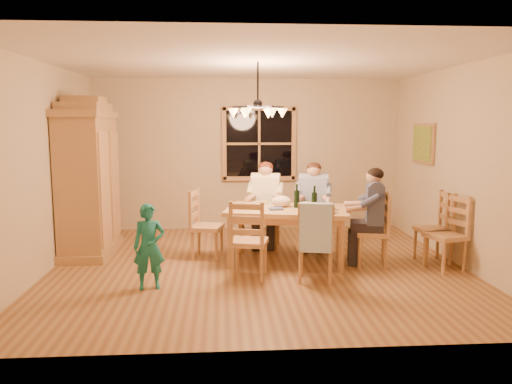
{
  "coord_description": "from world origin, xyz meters",
  "views": [
    {
      "loc": [
        -0.47,
        -6.52,
        1.94
      ],
      "look_at": [
        -0.02,
        0.1,
        1.0
      ],
      "focal_mm": 35.0,
      "sensor_mm": 36.0,
      "label": 1
    }
  ],
  "objects": [
    {
      "name": "napkin",
      "position": [
        0.25,
        0.09,
        0.78
      ],
      "size": [
        0.21,
        0.18,
        0.03
      ],
      "primitive_type": "cube",
      "rotation": [
        0.0,
        0.0,
        -0.22
      ],
      "color": "#4D5C8D",
      "rests_on": "dining_table"
    },
    {
      "name": "chair_spare_back",
      "position": [
        2.45,
        0.07,
        0.3
      ],
      "size": [
        0.45,
        0.47,
        0.99
      ],
      "rotation": [
        0.0,
        0.0,
        1.64
      ],
      "color": "#AD854C",
      "rests_on": "floor"
    },
    {
      "name": "wall_right",
      "position": [
        2.75,
        0.0,
        1.35
      ],
      "size": [
        0.02,
        5.0,
        2.7
      ],
      "primitive_type": "cube",
      "color": "beige",
      "rests_on": "floor"
    },
    {
      "name": "wine_glass_a",
      "position": [
        0.35,
        0.5,
        0.83
      ],
      "size": [
        0.06,
        0.06,
        0.14
      ],
      "primitive_type": "cylinder",
      "color": "silver",
      "rests_on": "dining_table"
    },
    {
      "name": "window",
      "position": [
        0.2,
        2.47,
        1.55
      ],
      "size": [
        1.3,
        0.06,
        1.3
      ],
      "color": "black",
      "rests_on": "wall_back"
    },
    {
      "name": "chair_end_left",
      "position": [
        -0.69,
        0.47,
        0.3
      ],
      "size": [
        0.51,
        0.52,
        0.99
      ],
      "rotation": [
        0.0,
        0.0,
        -1.79
      ],
      "color": "#AD854C",
      "rests_on": "floor"
    },
    {
      "name": "chair_end_right",
      "position": [
        1.56,
        -0.03,
        0.3
      ],
      "size": [
        0.51,
        0.52,
        0.99
      ],
      "rotation": [
        0.0,
        0.0,
        1.35
      ],
      "color": "#AD854C",
      "rests_on": "floor"
    },
    {
      "name": "wine_glass_b",
      "position": [
        1.0,
        0.25,
        0.83
      ],
      "size": [
        0.06,
        0.06,
        0.14
      ],
      "primitive_type": "cylinder",
      "color": "silver",
      "rests_on": "dining_table"
    },
    {
      "name": "chandelier",
      "position": [
        -0.0,
        0.0,
        2.08
      ],
      "size": [
        0.77,
        0.68,
        0.71
      ],
      "color": "black",
      "rests_on": "ceiling"
    },
    {
      "name": "plate_slate",
      "position": [
        0.98,
        0.09,
        0.77
      ],
      "size": [
        0.26,
        0.26,
        0.02
      ],
      "primitive_type": "cylinder",
      "color": "white",
      "rests_on": "dining_table"
    },
    {
      "name": "child",
      "position": [
        -1.32,
        -0.8,
        0.5
      ],
      "size": [
        0.4,
        0.29,
        1.01
      ],
      "primitive_type": "imported",
      "rotation": [
        0.0,
        0.0,
        0.15
      ],
      "color": "#1A7673",
      "rests_on": "floor"
    },
    {
      "name": "cloth_bundle",
      "position": [
        0.35,
        0.33,
        0.84
      ],
      "size": [
        0.28,
        0.22,
        0.15
      ],
      "primitive_type": "ellipsoid",
      "color": "beige",
      "rests_on": "dining_table"
    },
    {
      "name": "plate_plaid",
      "position": [
        0.75,
        0.44,
        0.77
      ],
      "size": [
        0.26,
        0.26,
        0.02
      ],
      "primitive_type": "cylinder",
      "color": "white",
      "rests_on": "dining_table"
    },
    {
      "name": "wall_left",
      "position": [
        -2.75,
        0.0,
        1.35
      ],
      "size": [
        0.02,
        5.0,
        2.7
      ],
      "primitive_type": "cube",
      "color": "beige",
      "rests_on": "floor"
    },
    {
      "name": "dining_table",
      "position": [
        0.43,
        0.22,
        0.65
      ],
      "size": [
        1.84,
        1.35,
        0.76
      ],
      "rotation": [
        0.0,
        0.0,
        -0.22
      ],
      "color": "tan",
      "rests_on": "floor"
    },
    {
      "name": "chair_far_right",
      "position": [
        0.92,
        0.92,
        0.3
      ],
      "size": [
        0.52,
        0.51,
        0.99
      ],
      "rotation": [
        0.0,
        0.0,
        2.92
      ],
      "color": "#AD854C",
      "rests_on": "floor"
    },
    {
      "name": "cap",
      "position": [
        0.9,
        -0.2,
        0.82
      ],
      "size": [
        0.2,
        0.2,
        0.11
      ],
      "primitive_type": "ellipsoid",
      "color": "tan",
      "rests_on": "dining_table"
    },
    {
      "name": "chair_far_left",
      "position": [
        0.2,
        1.07,
        0.3
      ],
      "size": [
        0.52,
        0.51,
        0.99
      ],
      "rotation": [
        0.0,
        0.0,
        2.92
      ],
      "color": "#AD854C",
      "rests_on": "floor"
    },
    {
      "name": "floor",
      "position": [
        0.0,
        0.0,
        0.0
      ],
      "size": [
        5.5,
        5.5,
        0.0
      ],
      "primitive_type": "plane",
      "color": "brown",
      "rests_on": "ground"
    },
    {
      "name": "wine_bottle_a",
      "position": [
        0.56,
        0.24,
        0.93
      ],
      "size": [
        0.08,
        0.08,
        0.33
      ],
      "primitive_type": "cylinder",
      "color": "black",
      "rests_on": "dining_table"
    },
    {
      "name": "adult_plaid_man",
      "position": [
        0.92,
        0.92,
        0.84
      ],
      "size": [
        0.46,
        0.49,
        0.87
      ],
      "rotation": [
        0.0,
        0.0,
        2.92
      ],
      "color": "#365C97",
      "rests_on": "floor"
    },
    {
      "name": "wall_back",
      "position": [
        0.0,
        2.5,
        1.35
      ],
      "size": [
        5.5,
        0.02,
        2.7
      ],
      "primitive_type": "cube",
      "color": "beige",
      "rests_on": "floor"
    },
    {
      "name": "adult_woman",
      "position": [
        0.2,
        1.07,
        0.84
      ],
      "size": [
        0.46,
        0.49,
        0.87
      ],
      "rotation": [
        0.0,
        0.0,
        2.92
      ],
      "color": "#F6EDBE",
      "rests_on": "floor"
    },
    {
      "name": "towel",
      "position": [
        0.63,
        -0.82,
        0.7
      ],
      "size": [
        0.39,
        0.18,
        0.58
      ],
      "primitive_type": "cube",
      "rotation": [
        0.0,
        0.0,
        -0.22
      ],
      "color": "#ABCCE8",
      "rests_on": "chair_near_right"
    },
    {
      "name": "plate_woman",
      "position": [
        0.12,
        0.61,
        0.77
      ],
      "size": [
        0.26,
        0.26,
        0.02
      ],
      "primitive_type": "cylinder",
      "color": "white",
      "rests_on": "dining_table"
    },
    {
      "name": "armoire",
      "position": [
        -2.42,
        0.88,
        1.06
      ],
      "size": [
        0.66,
        1.4,
        2.3
      ],
      "color": "#A17A46",
      "rests_on": "floor"
    },
    {
      "name": "chair_spare_front",
      "position": [
        2.45,
        -0.3,
        0.3
      ],
      "size": [
        0.53,
        0.55,
        0.99
      ],
      "rotation": [
        0.0,
        0.0,
        1.88
      ],
      "color": "#AD854C",
      "rests_on": "floor"
    },
    {
      "name": "painting",
      "position": [
        2.71,
        1.2,
        1.6
      ],
      "size": [
        0.06,
        0.78,
        0.64
      ],
      "color": "#A17A46",
      "rests_on": "wall_right"
    },
    {
      "name": "chair_near_left",
      "position": [
        -0.14,
        -0.45,
        0.3
      ],
      "size": [
        0.52,
        0.51,
        0.99
      ],
      "rotation": [
        0.0,
        0.0,
        -0.22
      ],
      "color": "#AD854C",
      "rests_on": "floor"
    },
    {
      "name": "wine_bottle_b",
      "position": [
        0.77,
        0.04,
        0.93
      ],
      "size": [
        0.08,
        0.08,
        0.33
      ],
      "primitive_type": "cylinder",
      "color": "black",
      "rests_on": "dining_table"
    },
    {
      "name": "chair_near_right",
      "position": [
        0.67,
        -0.63,
        0.3
      ],
      "size": [
        0.52,
        0.51,
        0.99
      ],
      "rotation": [
        0.0,
        0.0,
        -0.22
      ],
      "color": "#AD854C",
      "rests_on": "floor"
    },
    {
      "name": "adult_slate_man",
      "position": [
        1.56,
        -0.03,
        0.84
      ],
      "size": [
        0.49,
        0.46,
        0.87
      ],
      "rotation": [
        0.0,
        0.0,
        1.35
      ],
      "color": "#424B6A",
      "rests_on": "floor"
    },
    {
      "name": "ceiling",
      "position": [
        0.0,
        0.0,
        2.7
      ],
      "size": [
        5.5,
        5.0,
        0.02
      ],
      "primitive_type": "cube",
      "color": "white",
      "rests_on": "wall_back"
    }
  ]
}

